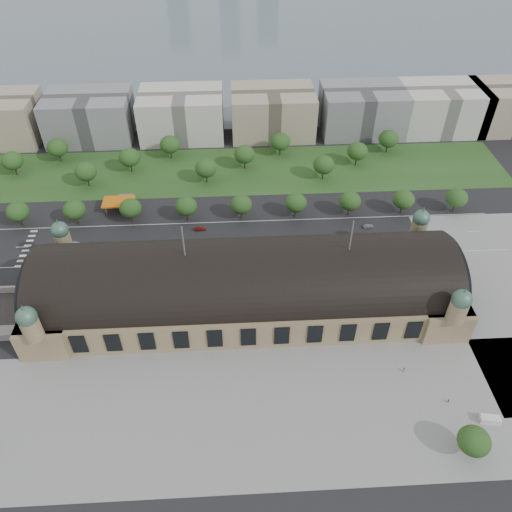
{
  "coord_description": "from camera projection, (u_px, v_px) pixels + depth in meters",
  "views": [
    {
      "loc": [
        -3.19,
        -125.11,
        134.74
      ],
      "look_at": [
        4.22,
        11.33,
        14.0
      ],
      "focal_mm": 35.0,
      "sensor_mm": 36.0,
      "label": 1
    }
  ],
  "objects": [
    {
      "name": "office_6",
      "position": [
        441.0,
        108.0,
        279.2
      ],
      "size": [
        45.0,
        32.0,
        24.0
      ],
      "primitive_type": "cube",
      "color": "beige",
      "rests_on": "ground"
    },
    {
      "name": "pedestrian_1",
      "position": [
        448.0,
        401.0,
        152.17
      ],
      "size": [
        0.62,
        0.72,
        1.68
      ],
      "primitive_type": "imported",
      "rotation": [
        0.0,
        0.0,
        1.14
      ],
      "color": "gray",
      "rests_on": "ground"
    },
    {
      "name": "traffic_car_2",
      "position": [
        78.0,
        246.0,
        206.9
      ],
      "size": [
        5.85,
        3.04,
        1.57
      ],
      "primitive_type": "imported",
      "rotation": [
        0.0,
        0.0,
        -1.49
      ],
      "color": "black",
      "rests_on": "ground"
    },
    {
      "name": "pedestrian_0",
      "position": [
        404.0,
        370.0,
        160.56
      ],
      "size": [
        0.99,
        0.71,
        1.82
      ],
      "primitive_type": "imported",
      "rotation": [
        0.0,
        0.0,
        -0.25
      ],
      "color": "gray",
      "rests_on": "ground"
    },
    {
      "name": "petrol_station",
      "position": [
        123.0,
        201.0,
        227.67
      ],
      "size": [
        14.0,
        13.0,
        5.05
      ],
      "color": "#CF650C",
      "rests_on": "ground"
    },
    {
      "name": "tree_belt_7",
      "position": [
        245.0,
        154.0,
        248.84
      ],
      "size": [
        10.4,
        10.4,
        12.48
      ],
      "color": "#2D2116",
      "rests_on": "ground"
    },
    {
      "name": "tree_belt_4",
      "position": [
        129.0,
        158.0,
        246.53
      ],
      "size": [
        10.4,
        10.4,
        12.48
      ],
      "color": "#2D2116",
      "rests_on": "ground"
    },
    {
      "name": "parked_car_6",
      "position": [
        197.0,
        267.0,
        197.44
      ],
      "size": [
        5.17,
        4.66,
        1.45
      ],
      "primitive_type": "imported",
      "rotation": [
        0.0,
        0.0,
        -0.91
      ],
      "color": "black",
      "rests_on": "ground"
    },
    {
      "name": "office_2",
      "position": [
        90.0,
        117.0,
        271.29
      ],
      "size": [
        45.0,
        32.0,
        24.0
      ],
      "primitive_type": "cube",
      "color": "gray",
      "rests_on": "ground"
    },
    {
      "name": "traffic_car_1",
      "position": [
        76.0,
        244.0,
        208.29
      ],
      "size": [
        4.21,
        1.9,
        1.34
      ],
      "primitive_type": "imported",
      "rotation": [
        0.0,
        0.0,
        1.45
      ],
      "color": "gray",
      "rests_on": "ground"
    },
    {
      "name": "tree_row_7",
      "position": [
        350.0,
        201.0,
        219.65
      ],
      "size": [
        9.6,
        9.6,
        11.52
      ],
      "color": "#2D2116",
      "rests_on": "ground"
    },
    {
      "name": "office_5",
      "position": [
        362.0,
        110.0,
        277.38
      ],
      "size": [
        45.0,
        32.0,
        24.0
      ],
      "primitive_type": "cube",
      "color": "gray",
      "rests_on": "ground"
    },
    {
      "name": "station",
      "position": [
        246.0,
        285.0,
        176.16
      ],
      "size": [
        150.0,
        48.4,
        44.3
      ],
      "color": "#9B8B60",
      "rests_on": "ground"
    },
    {
      "name": "bus_west",
      "position": [
        226.0,
        254.0,
        201.72
      ],
      "size": [
        12.48,
        2.99,
        3.47
      ],
      "primitive_type": "imported",
      "rotation": [
        0.0,
        0.0,
        1.56
      ],
      "color": "#BD381E",
      "rests_on": "ground"
    },
    {
      "name": "tree_row_9",
      "position": [
        457.0,
        198.0,
        221.6
      ],
      "size": [
        9.6,
        9.6,
        11.52
      ],
      "color": "#2D2116",
      "rests_on": "ground"
    },
    {
      "name": "van_south",
      "position": [
        489.0,
        420.0,
        146.99
      ],
      "size": [
        6.06,
        3.23,
        2.49
      ],
      "rotation": [
        0.0,
        0.0,
        -0.17
      ],
      "color": "white",
      "rests_on": "ground"
    },
    {
      "name": "tree_plaza_s",
      "position": [
        474.0,
        441.0,
        136.0
      ],
      "size": [
        9.0,
        9.0,
        10.64
      ],
      "color": "#2D2116",
      "rests_on": "ground"
    },
    {
      "name": "bus_east",
      "position": [
        297.0,
        252.0,
        202.94
      ],
      "size": [
        12.21,
        4.04,
        3.34
      ],
      "primitive_type": "imported",
      "rotation": [
        0.0,
        0.0,
        1.47
      ],
      "color": "silver",
      "rests_on": "ground"
    },
    {
      "name": "parked_car_5",
      "position": [
        170.0,
        261.0,
        199.96
      ],
      "size": [
        5.87,
        5.5,
        1.54
      ],
      "primitive_type": "imported",
      "rotation": [
        0.0,
        0.0,
        -0.87
      ],
      "color": "gray",
      "rests_on": "ground"
    },
    {
      "name": "parked_car_2",
      "position": [
        143.0,
        262.0,
        199.52
      ],
      "size": [
        5.42,
        4.78,
        1.5
      ],
      "primitive_type": "imported",
      "rotation": [
        0.0,
        0.0,
        -0.93
      ],
      "color": "#1C1D4E",
      "rests_on": "ground"
    },
    {
      "name": "tree_belt_10",
      "position": [
        357.0,
        151.0,
        251.15
      ],
      "size": [
        10.4,
        10.4,
        12.48
      ],
      "color": "#2D2116",
      "rests_on": "ground"
    },
    {
      "name": "tree_belt_6",
      "position": [
        206.0,
        168.0,
        239.09
      ],
      "size": [
        10.4,
        10.4,
        12.48
      ],
      "color": "#2D2116",
      "rests_on": "ground"
    },
    {
      "name": "tree_belt_1",
      "position": [
        12.0,
        161.0,
        244.21
      ],
      "size": [
        10.4,
        10.4,
        12.48
      ],
      "color": "#2D2116",
      "rests_on": "ground"
    },
    {
      "name": "tree_belt_5",
      "position": [
        170.0,
        145.0,
        256.28
      ],
      "size": [
        10.4,
        10.4,
        12.48
      ],
      "color": "#2D2116",
      "rests_on": "ground"
    },
    {
      "name": "parked_car_3",
      "position": [
        96.0,
        264.0,
        198.74
      ],
      "size": [
        4.95,
        4.54,
        1.64
      ],
      "primitive_type": "imported",
      "rotation": [
        0.0,
        0.0,
        -0.89
      ],
      "color": "slate",
      "rests_on": "ground"
    },
    {
      "name": "traffic_car_6",
      "position": [
        439.0,
        242.0,
        209.27
      ],
      "size": [
        4.9,
        2.72,
        1.3
      ],
      "primitive_type": "imported",
      "rotation": [
        0.0,
        0.0,
        -1.7
      ],
      "color": "silver",
      "rests_on": "ground"
    },
    {
      "name": "office_4",
      "position": [
        273.0,
        112.0,
        275.35
      ],
      "size": [
        45.0,
        32.0,
        24.0
      ],
      "primitive_type": "cube",
      "color": "tan",
      "rests_on": "ground"
    },
    {
      "name": "tree_row_8",
      "position": [
        404.0,
        199.0,
        220.63
      ],
      "size": [
        9.6,
        9.6,
        11.52
      ],
      "color": "#2D2116",
      "rests_on": "ground"
    },
    {
      "name": "tree_belt_8",
      "position": [
        280.0,
        142.0,
        258.59
      ],
      "size": [
        10.4,
        10.4,
        12.48
      ],
      "color": "#2D2116",
      "rests_on": "ground"
    },
    {
      "name": "tree_row_1",
      "position": [
        18.0,
        212.0,
        213.81
      ],
      "size": [
        9.6,
        9.6,
        11.52
      ],
      "color": "#2D2116",
      "rests_on": "ground"
    },
    {
      "name": "ground",
      "position": [
        246.0,
        305.0,
        182.96
      ],
      "size": [
        900.0,
        900.0,
        0.0
      ],
      "primitive_type": "plane",
      "color": "black",
      "rests_on": "ground"
    },
    {
      "name": "bus_mid",
      "position": [
        248.0,
        249.0,
        204.47
      ],
      "size": [
        10.65,
        2.77,
        2.95
      ],
      "primitive_type": "imported",
      "rotation": [
        0.0,
        0.0,
        1.6
      ],
      "color": "silver",
      "rests_on": "ground"
    },
    {
      "name": "parked_car_1",
      "position": [
        98.0,
        264.0,
        198.8
      ],
      "size": [
        5.93,
        5.18,
        1.52
      ],
      "primitive_type": "imported",
      "rotation": [
        0.0,
        0.0,
        -0.96
      ],
      "color": "maroon",
      "rests_on": "ground"
    },
    {
      "name": "tree_row_5",
      "position": [
        241.0,
        205.0,
        217.7
      ],
      "size": [
        9.6,
        9.6,
        11.52
      ],
      "color": "#2D2116",
      "rests_on": "ground"
    },
    {
      "name": "lake",
      "position": [
        232.0,
        37.0,
        405.94
      ],
      "size": [
        700.0,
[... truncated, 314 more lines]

